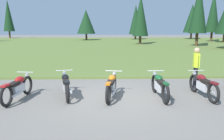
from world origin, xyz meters
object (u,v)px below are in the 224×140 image
at_px(motorcycle_black, 66,85).
at_px(motorcycle_orange, 112,86).
at_px(rider_near_row_end, 196,65).
at_px(motorcycle_red, 18,88).
at_px(motorcycle_british_green, 160,86).
at_px(motorcycle_maroon, 203,85).

bearing_deg(motorcycle_black, motorcycle_orange, -5.87).
bearing_deg(motorcycle_black, rider_near_row_end, 12.15).
xyz_separation_m(motorcycle_red, motorcycle_british_green, (4.93, 0.14, 0.00)).
distance_m(motorcycle_black, motorcycle_maroon, 4.91).
height_order(motorcycle_black, motorcycle_british_green, same).
bearing_deg(rider_near_row_end, motorcycle_black, -167.85).
height_order(motorcycle_red, rider_near_row_end, rider_near_row_end).
xyz_separation_m(motorcycle_black, motorcycle_british_green, (3.34, -0.19, 0.00)).
distance_m(motorcycle_black, motorcycle_orange, 1.64).
bearing_deg(motorcycle_maroon, motorcycle_british_green, -178.95).
xyz_separation_m(motorcycle_british_green, rider_near_row_end, (1.76, 1.28, 0.51)).
xyz_separation_m(motorcycle_orange, rider_near_row_end, (3.47, 1.27, 0.51)).
distance_m(motorcycle_orange, rider_near_row_end, 3.73).
relative_size(motorcycle_red, motorcycle_maroon, 1.00).
relative_size(motorcycle_british_green, motorcycle_maroon, 1.00).
relative_size(motorcycle_red, motorcycle_black, 1.01).
distance_m(motorcycle_red, motorcycle_maroon, 6.49).
bearing_deg(motorcycle_british_green, motorcycle_red, -178.36).
xyz_separation_m(motorcycle_black, motorcycle_maroon, (4.91, -0.16, 0.00)).
bearing_deg(motorcycle_orange, motorcycle_black, 174.13).
bearing_deg(motorcycle_black, motorcycle_red, -168.38).
relative_size(motorcycle_orange, motorcycle_maroon, 0.99).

